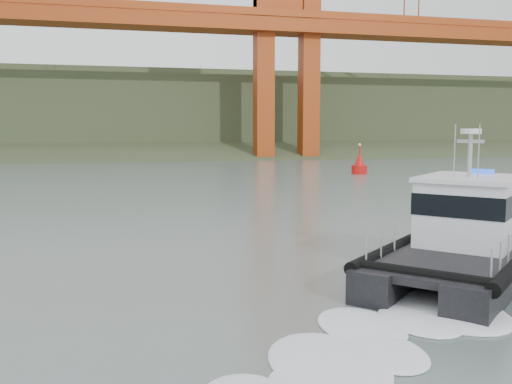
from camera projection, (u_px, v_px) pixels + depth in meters
The scene contains 4 objects.
ground at pixel (338, 282), 19.99m from camera, with size 400.00×400.00×0.00m, color #4C5B55.
headlands at pixel (138, 121), 139.82m from camera, with size 500.00×105.36×27.12m.
patrol_boat at pixel (466, 237), 21.00m from camera, with size 11.34×10.67×5.55m.
nav_buoy at pixel (359, 165), 66.41m from camera, with size 1.81×1.81×3.76m.
Camera 1 is at (-7.74, -18.13, 5.41)m, focal length 40.00 mm.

